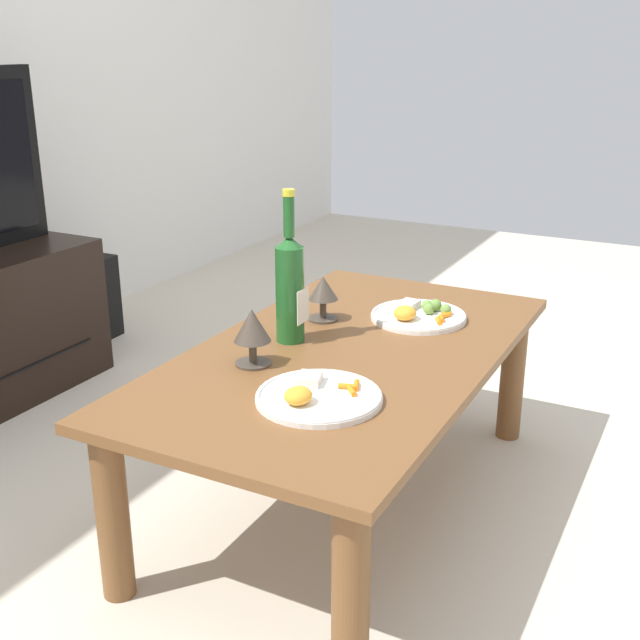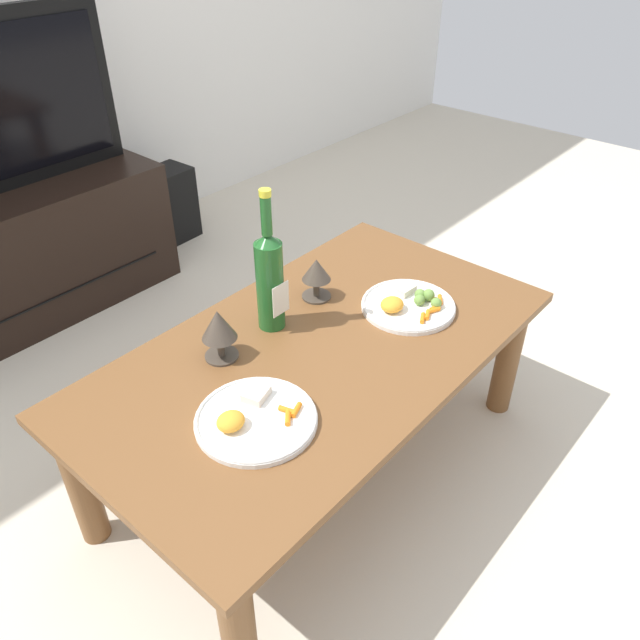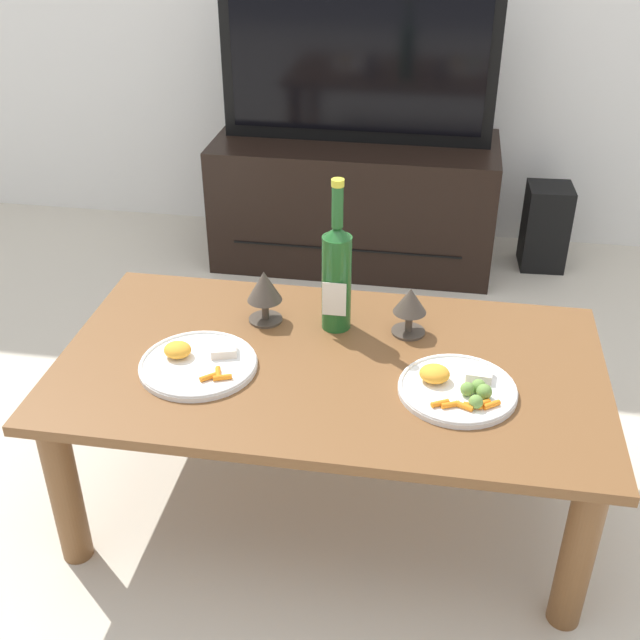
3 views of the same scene
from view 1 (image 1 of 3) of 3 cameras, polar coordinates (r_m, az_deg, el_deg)
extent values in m
plane|color=beige|center=(2.12, 1.85, -12.79)|extent=(6.40, 6.40, 0.00)
cube|color=brown|center=(1.94, 1.98, -2.48)|extent=(1.24, 0.68, 0.03)
cylinder|color=brown|center=(1.50, 2.20, -18.95)|extent=(0.07, 0.07, 0.40)
cylinder|color=brown|center=(2.42, 13.57, -3.84)|extent=(0.07, 0.07, 0.40)
cylinder|color=brown|center=(1.76, -14.60, -13.24)|extent=(0.07, 0.07, 0.40)
cylinder|color=brown|center=(2.59, 1.74, -1.71)|extent=(0.07, 0.07, 0.40)
cube|color=black|center=(3.29, -16.01, 1.54)|extent=(0.17, 0.17, 0.33)
cylinder|color=#1E5923|center=(1.95, -2.16, 1.82)|extent=(0.07, 0.07, 0.24)
cone|color=#1E5923|center=(1.92, -2.21, 5.58)|extent=(0.07, 0.07, 0.03)
cylinder|color=#1E5923|center=(1.90, -2.24, 7.38)|extent=(0.03, 0.03, 0.10)
cylinder|color=yellow|center=(1.89, -2.26, 9.07)|extent=(0.03, 0.03, 0.02)
cube|color=silver|center=(1.94, -1.22, 1.00)|extent=(0.06, 0.00, 0.09)
cylinder|color=#473D33|center=(1.85, -4.79, -3.09)|extent=(0.08, 0.08, 0.01)
cylinder|color=#473D33|center=(1.84, -4.81, -2.26)|extent=(0.02, 0.02, 0.05)
cone|color=#473D33|center=(1.82, -4.87, -0.37)|extent=(0.09, 0.09, 0.08)
cylinder|color=#473D33|center=(2.14, 0.22, 0.10)|extent=(0.08, 0.08, 0.01)
cylinder|color=#473D33|center=(2.13, 0.22, 0.84)|extent=(0.02, 0.02, 0.05)
cone|color=#473D33|center=(2.11, 0.22, 2.31)|extent=(0.08, 0.08, 0.06)
cylinder|color=white|center=(1.66, -0.07, -5.60)|extent=(0.27, 0.27, 0.01)
torus|color=white|center=(1.66, -0.07, -5.35)|extent=(0.26, 0.26, 0.01)
ellipsoid|color=orange|center=(1.62, -1.57, -5.42)|extent=(0.06, 0.06, 0.03)
cube|color=beige|center=(1.71, -0.73, -4.23)|extent=(0.07, 0.06, 0.02)
cylinder|color=orange|center=(1.67, 2.27, -5.06)|extent=(0.04, 0.04, 0.01)
cylinder|color=orange|center=(1.70, 2.61, -4.67)|extent=(0.04, 0.03, 0.01)
cylinder|color=orange|center=(1.69, 2.01, -4.75)|extent=(0.02, 0.04, 0.01)
cylinder|color=white|center=(2.15, 7.04, 0.20)|extent=(0.25, 0.25, 0.01)
torus|color=white|center=(2.15, 7.05, 0.40)|extent=(0.25, 0.25, 0.01)
ellipsoid|color=orange|center=(2.11, 6.08, 0.49)|extent=(0.07, 0.06, 0.04)
cube|color=beige|center=(2.20, 6.39, 1.11)|extent=(0.06, 0.05, 0.02)
cylinder|color=orange|center=(2.10, 8.44, -0.06)|extent=(0.04, 0.03, 0.01)
cylinder|color=orange|center=(2.11, 8.68, 0.11)|extent=(0.04, 0.03, 0.01)
cylinder|color=orange|center=(2.14, 8.93, 0.33)|extent=(0.04, 0.03, 0.01)
cylinder|color=orange|center=(2.18, 8.91, 0.65)|extent=(0.04, 0.03, 0.01)
cylinder|color=orange|center=(2.16, 8.97, 0.48)|extent=(0.04, 0.01, 0.01)
cylinder|color=orange|center=(2.19, 9.06, 0.80)|extent=(0.04, 0.03, 0.01)
sphere|color=olive|center=(2.18, 7.65, 1.03)|extent=(0.03, 0.03, 0.03)
sphere|color=olive|center=(2.16, 8.97, 0.75)|extent=(0.03, 0.03, 0.03)
sphere|color=olive|center=(2.16, 7.77, 0.79)|extent=(0.03, 0.03, 0.03)
sphere|color=olive|center=(2.18, 8.24, 1.06)|extent=(0.03, 0.03, 0.03)
camera|label=2|loc=(0.73, 36.64, 35.92)|focal=35.19mm
camera|label=3|loc=(1.99, 52.25, 21.14)|focal=44.30mm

